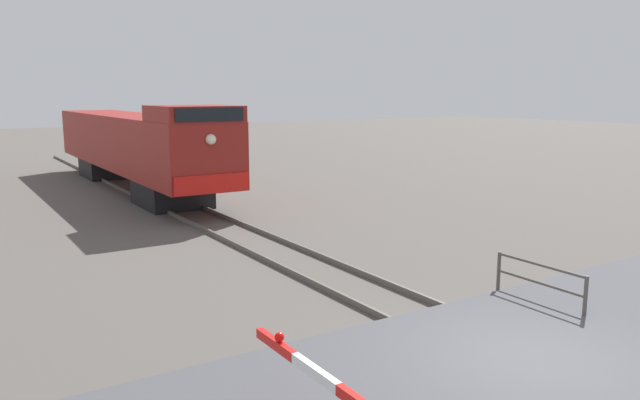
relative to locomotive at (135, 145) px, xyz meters
The scene contains 6 objects.
ground_plane 22.46m from the locomotive, 90.00° to the right, with size 160.00×160.00×0.00m, color #514C47.
rail_track_left 22.47m from the locomotive, 91.84° to the right, with size 0.08×80.00×0.15m, color #59544C.
rail_track_right 22.47m from the locomotive, 88.16° to the right, with size 0.08×80.00×0.15m, color #59544C.
road_surface 22.45m from the locomotive, 90.00° to the right, with size 36.00×5.55×0.16m, color #47474C.
locomotive is the anchor object (origin of this frame).
guard_railing 20.66m from the locomotive, 82.89° to the right, with size 0.08×2.26×0.95m.
Camera 1 is at (-8.00, -6.06, 4.47)m, focal length 34.43 mm.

